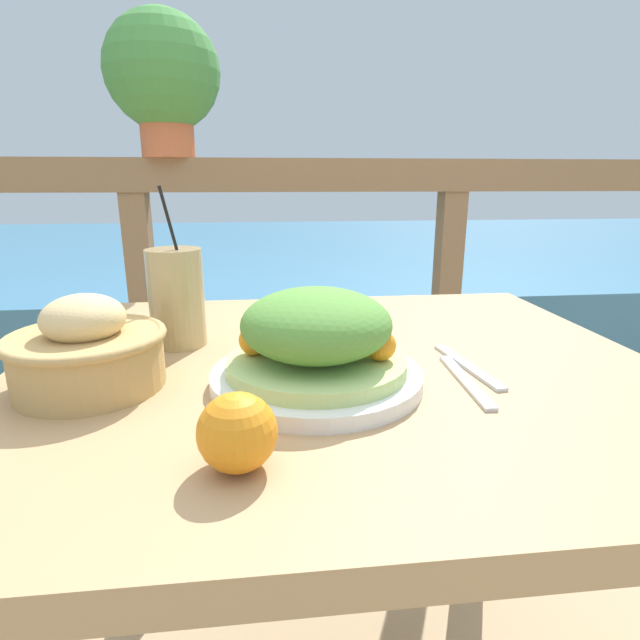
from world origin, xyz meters
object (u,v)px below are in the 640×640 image
at_px(potted_plant, 163,76).
at_px(salad_plate, 316,345).
at_px(bread_basket, 88,350).
at_px(drink_glass, 177,298).

bearing_deg(potted_plant, salad_plate, -69.84).
bearing_deg(potted_plant, bread_basket, -88.69).
bearing_deg(bread_basket, salad_plate, -4.50).
bearing_deg(bread_basket, drink_glass, 62.70).
height_order(bread_basket, potted_plant, potted_plant).
distance_m(salad_plate, drink_glass, 0.28).
xyz_separation_m(drink_glass, potted_plant, (-0.11, 0.66, 0.44)).
relative_size(salad_plate, drink_glass, 1.10).
xyz_separation_m(salad_plate, drink_glass, (-0.21, 0.19, 0.02)).
bearing_deg(salad_plate, bread_basket, 175.50).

